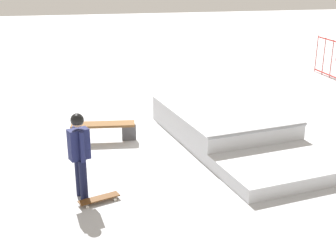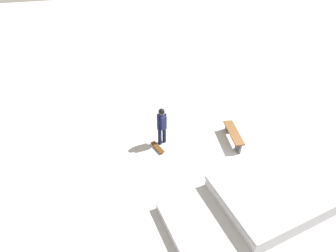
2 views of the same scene
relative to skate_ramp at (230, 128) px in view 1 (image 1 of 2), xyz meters
The scene contains 5 objects.
ground_plane 1.20m from the skate_ramp, 138.95° to the right, with size 60.00×60.00×0.00m, color #B7BABF.
skate_ramp is the anchor object (origin of this frame).
skater 4.55m from the skate_ramp, 58.08° to the right, with size 0.42×0.43×1.73m.
skateboard 4.40m from the skate_ramp, 52.99° to the right, with size 0.45×0.82×0.09m.
park_bench 3.26m from the skate_ramp, 99.55° to the right, with size 0.57×1.65×0.48m.
Camera 1 is at (11.41, -2.97, 4.35)m, focal length 49.02 mm.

